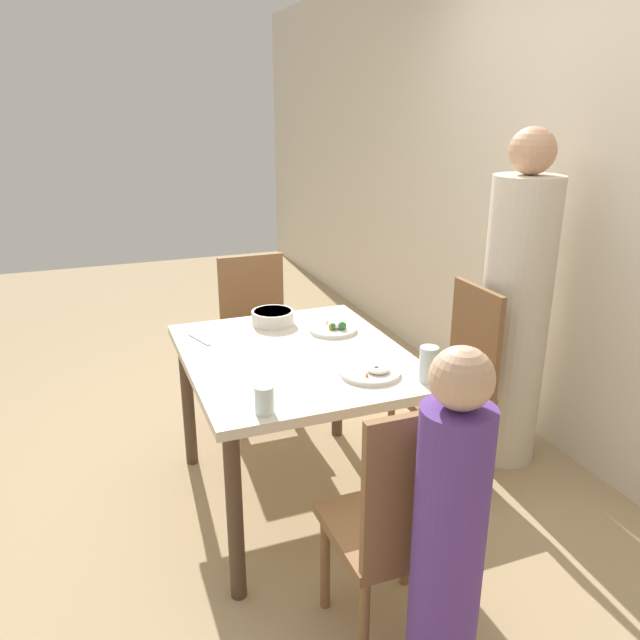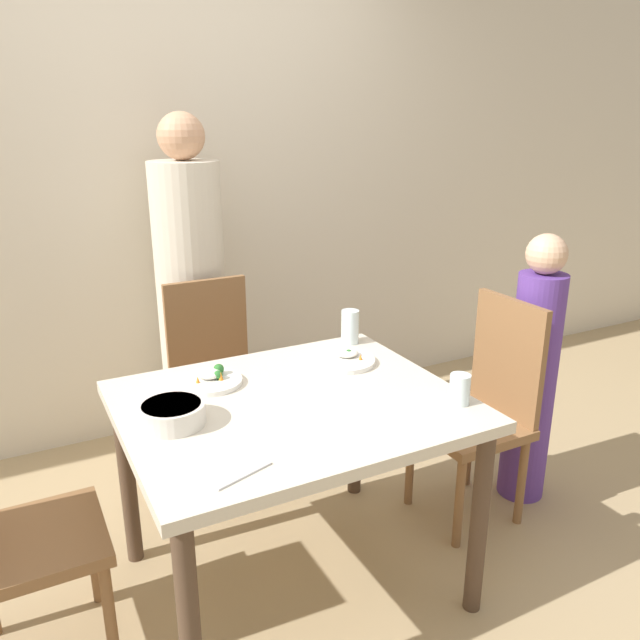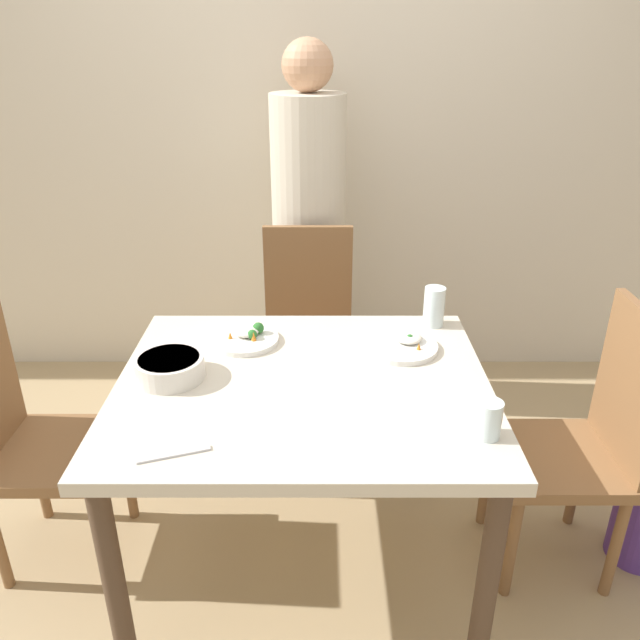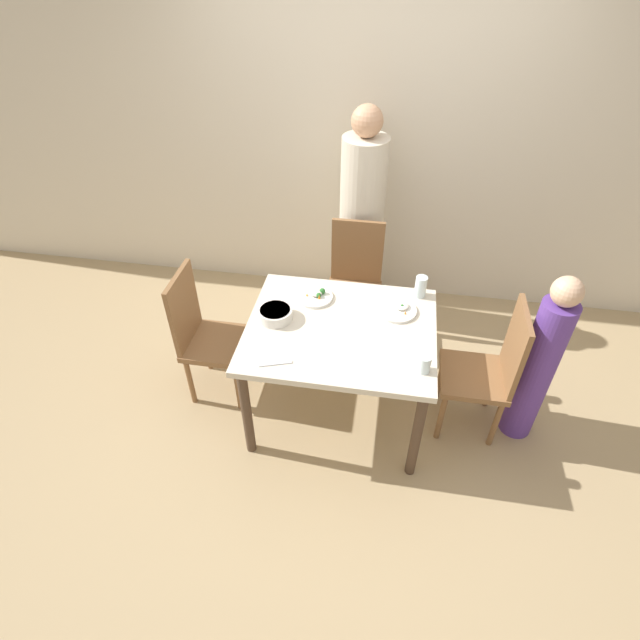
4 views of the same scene
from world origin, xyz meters
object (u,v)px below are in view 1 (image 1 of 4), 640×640
at_px(bowl_curry, 273,317).
at_px(glass_water_tall, 429,364).
at_px(person_adult, 514,315).
at_px(person_child, 447,555).
at_px(chair_adult_spot, 452,376).
at_px(chair_child_spot, 401,521).
at_px(plate_rice_adult, 371,372).

relative_size(bowl_curry, glass_water_tall, 1.46).
distance_m(person_adult, person_child, 1.62).
xyz_separation_m(chair_adult_spot, person_adult, (0.00, 0.33, 0.28)).
bearing_deg(chair_child_spot, bowl_curry, -88.87).
height_order(chair_adult_spot, glass_water_tall, chair_adult_spot).
xyz_separation_m(person_adult, bowl_curry, (-0.39, -1.12, 0.00)).
bearing_deg(bowl_curry, person_child, 0.94).
bearing_deg(person_adult, bowl_curry, -109.36).
bearing_deg(glass_water_tall, person_child, -25.70).
xyz_separation_m(person_child, bowl_curry, (-1.57, -0.03, 0.20)).
xyz_separation_m(person_child, plate_rice_adult, (-0.85, 0.16, 0.18)).
bearing_deg(glass_water_tall, plate_rice_adult, -125.86).
relative_size(chair_adult_spot, plate_rice_adult, 3.89).
relative_size(plate_rice_adult, glass_water_tall, 1.72).
bearing_deg(bowl_curry, chair_adult_spot, 63.53).
bearing_deg(person_child, person_adult, 136.92).
bearing_deg(chair_adult_spot, bowl_curry, -116.47).
relative_size(chair_adult_spot, glass_water_tall, 6.68).
bearing_deg(chair_adult_spot, chair_child_spot, -40.22).
distance_m(person_child, glass_water_tall, 0.83).
height_order(person_adult, person_child, person_adult).
bearing_deg(person_adult, person_child, -43.08).
distance_m(bowl_curry, glass_water_tall, 0.93).
xyz_separation_m(chair_child_spot, glass_water_tall, (-0.45, 0.34, 0.31)).
bearing_deg(chair_child_spot, plate_rice_adult, -105.74).
relative_size(person_child, plate_rice_adult, 4.93).
xyz_separation_m(person_adult, plate_rice_adult, (0.33, -0.93, -0.02)).
distance_m(chair_child_spot, bowl_curry, 1.33).
distance_m(bowl_curry, plate_rice_adult, 0.74).
xyz_separation_m(person_adult, person_child, (1.17, -1.10, -0.20)).
bearing_deg(person_child, bowl_curry, -179.06).
bearing_deg(glass_water_tall, chair_child_spot, -37.46).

